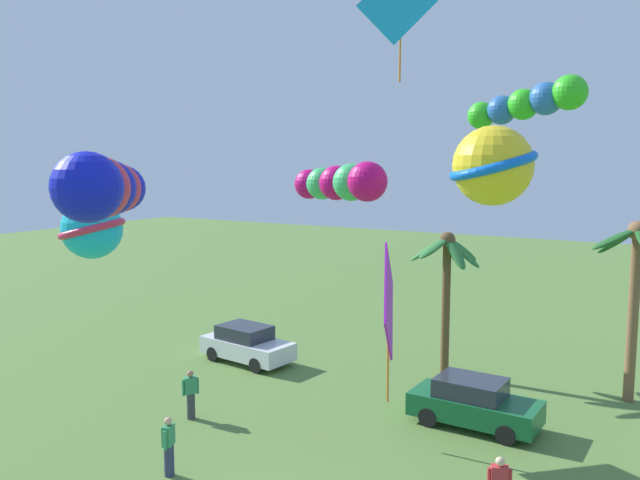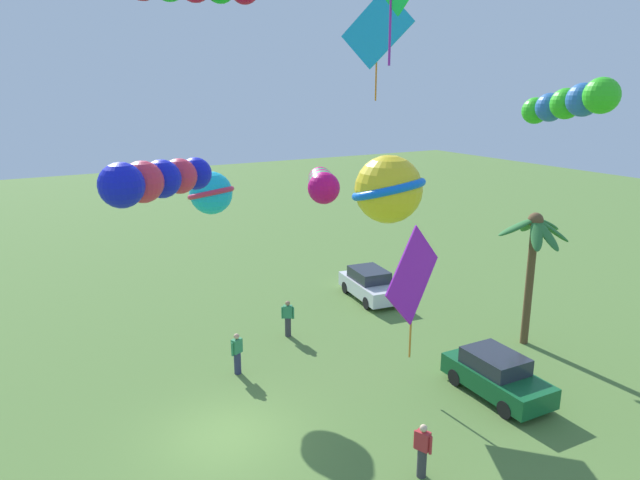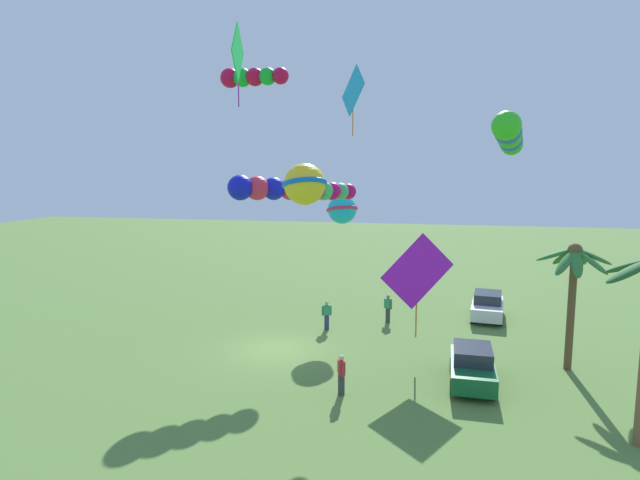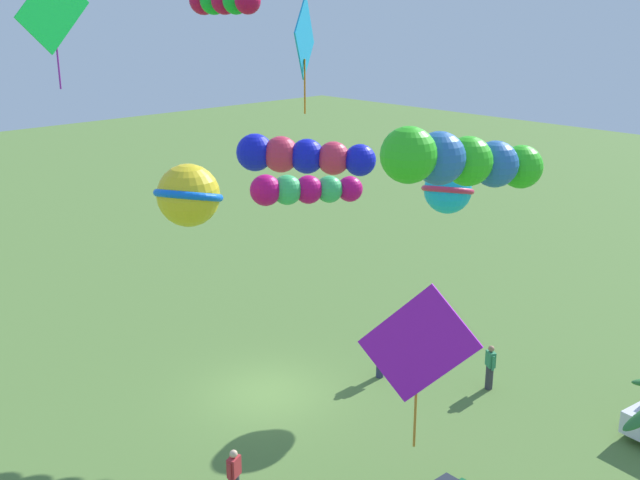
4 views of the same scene
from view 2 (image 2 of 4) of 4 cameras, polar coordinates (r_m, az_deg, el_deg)
name	(u,v)px [view 2 (image 2 of 4)]	position (r m, az deg, el deg)	size (l,w,h in m)	color
ground_plane	(226,436)	(18.93, -9.18, -18.49)	(120.00, 120.00, 0.00)	#567A38
palm_tree_1	(533,244)	(24.63, 20.21, -0.38)	(2.77, 3.10, 5.55)	brown
parked_car_0	(496,375)	(21.35, 16.92, -12.55)	(3.95, 1.84, 1.51)	#145B2D
parked_car_1	(370,284)	(29.24, 4.91, -4.35)	(4.08, 2.17, 1.51)	silver
spectator_0	(422,450)	(16.95, 10.02, -19.65)	(0.52, 0.36, 1.59)	#38383D
spectator_1	(237,353)	(22.04, -8.13, -10.94)	(0.36, 0.52, 1.59)	#2D3351
spectator_2	(288,318)	(24.91, -3.17, -7.66)	(0.40, 0.48, 1.59)	#38383D
kite_ball_0	(211,193)	(23.12, -10.64, 4.56)	(2.49, 2.49, 1.68)	#15B6D6
kite_ball_1	(388,189)	(13.30, 6.74, 4.97)	(2.30, 2.30, 1.55)	yellow
kite_tube_4	(322,184)	(16.43, 0.20, 5.56)	(2.92, 1.90, 0.92)	#CB0B68
kite_tube_5	(570,103)	(19.00, 23.33, 12.27)	(3.60, 1.49, 1.43)	green
kite_diamond_6	(377,31)	(16.09, 5.63, 19.77)	(1.69, 1.18, 2.82)	#199CDE
kite_tube_7	(157,180)	(18.11, -15.70, 5.72)	(3.39, 3.98, 1.34)	#0F18CE
kite_diamond_8	(413,277)	(19.81, 9.09, -3.63)	(1.26, 3.15, 4.67)	#A518C8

